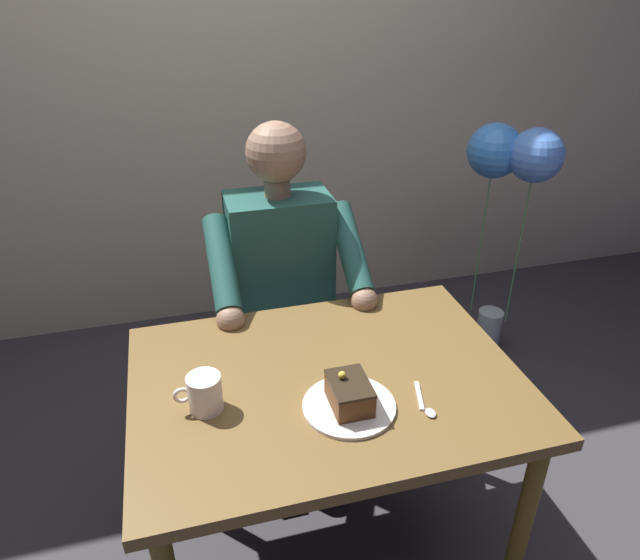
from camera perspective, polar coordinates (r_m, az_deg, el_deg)
ground_plane at (r=2.12m, az=0.61°, el=-24.98°), size 14.00×14.00×0.00m
cafe_rear_panel at (r=2.87m, az=-9.06°, el=24.52°), size 6.40×0.12×3.00m
dining_table at (r=1.65m, az=0.72°, el=-11.95°), size 1.05×0.77×0.72m
chair at (r=2.31m, az=-4.23°, el=-3.22°), size 0.42×0.42×0.88m
seated_person at (r=2.08m, az=-3.48°, el=-1.65°), size 0.53×0.58×1.26m
dessert_plate at (r=1.50m, az=2.90°, el=-12.37°), size 0.24×0.24×0.01m
cake_slice at (r=1.47m, az=2.93°, el=-11.15°), size 0.10×0.13×0.09m
coffee_cup at (r=1.49m, az=-11.41°, el=-10.88°), size 0.12×0.09×0.10m
dessert_spoon at (r=1.52m, az=10.40°, el=-12.08°), size 0.04×0.14×0.01m
balloon_display at (r=2.60m, az=18.35°, el=9.63°), size 0.34×0.36×1.13m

